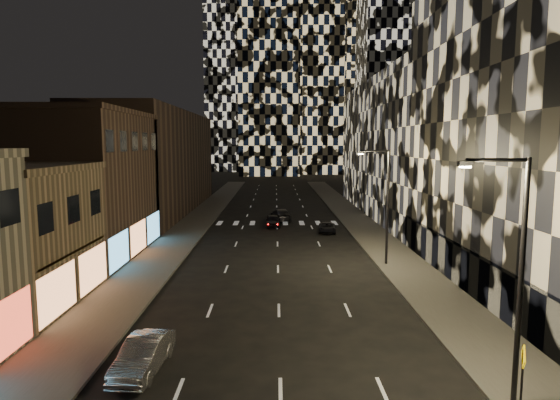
{
  "coord_description": "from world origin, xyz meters",
  "views": [
    {
      "loc": [
        -0.18,
        -6.16,
        9.62
      ],
      "look_at": [
        0.1,
        23.74,
        6.0
      ],
      "focal_mm": 30.0,
      "sensor_mm": 36.0,
      "label": 1
    }
  ],
  "objects_px": {
    "ped_sign": "(523,368)",
    "car_silver_parked": "(143,355)",
    "car_dark_rightlane": "(327,228)",
    "car_dark_oncoming": "(281,215)",
    "streetlight_near": "(515,264)",
    "streetlight_far": "(385,198)",
    "car_dark_midlane": "(273,221)"
  },
  "relations": [
    {
      "from": "streetlight_near",
      "to": "streetlight_far",
      "type": "xyz_separation_m",
      "value": [
        0.0,
        20.0,
        0.0
      ]
    },
    {
      "from": "streetlight_near",
      "to": "car_silver_parked",
      "type": "relative_size",
      "value": 2.08
    },
    {
      "from": "car_silver_parked",
      "to": "car_dark_rightlane",
      "type": "distance_m",
      "value": 33.03
    },
    {
      "from": "car_dark_midlane",
      "to": "streetlight_near",
      "type": "bearing_deg",
      "value": -77.66
    },
    {
      "from": "streetlight_near",
      "to": "car_dark_midlane",
      "type": "xyz_separation_m",
      "value": [
        -8.85,
        37.51,
        -4.66
      ]
    },
    {
      "from": "ped_sign",
      "to": "car_silver_parked",
      "type": "bearing_deg",
      "value": -172.98
    },
    {
      "from": "streetlight_near",
      "to": "car_dark_oncoming",
      "type": "xyz_separation_m",
      "value": [
        -7.85,
        41.74,
        -4.61
      ]
    },
    {
      "from": "streetlight_far",
      "to": "car_dark_oncoming",
      "type": "bearing_deg",
      "value": 109.87
    },
    {
      "from": "streetlight_near",
      "to": "car_silver_parked",
      "type": "distance_m",
      "value": 15.14
    },
    {
      "from": "car_silver_parked",
      "to": "car_dark_midlane",
      "type": "height_order",
      "value": "car_silver_parked"
    },
    {
      "from": "streetlight_far",
      "to": "car_dark_oncoming",
      "type": "xyz_separation_m",
      "value": [
        -7.85,
        21.74,
        -4.61
      ]
    },
    {
      "from": "car_dark_midlane",
      "to": "ped_sign",
      "type": "relative_size",
      "value": 1.53
    },
    {
      "from": "car_silver_parked",
      "to": "car_dark_rightlane",
      "type": "bearing_deg",
      "value": 75.23
    },
    {
      "from": "car_dark_oncoming",
      "to": "car_dark_midlane",
      "type": "bearing_deg",
      "value": 69.2
    },
    {
      "from": "streetlight_far",
      "to": "car_dark_rightlane",
      "type": "distance_m",
      "value": 14.91
    },
    {
      "from": "car_silver_parked",
      "to": "ped_sign",
      "type": "distance_m",
      "value": 14.64
    },
    {
      "from": "streetlight_near",
      "to": "car_dark_oncoming",
      "type": "distance_m",
      "value": 42.72
    },
    {
      "from": "car_dark_rightlane",
      "to": "car_silver_parked",
      "type": "bearing_deg",
      "value": -104.26
    },
    {
      "from": "car_silver_parked",
      "to": "car_dark_oncoming",
      "type": "distance_m",
      "value": 39.52
    },
    {
      "from": "streetlight_near",
      "to": "car_dark_rightlane",
      "type": "distance_m",
      "value": 34.26
    },
    {
      "from": "streetlight_near",
      "to": "car_dark_midlane",
      "type": "distance_m",
      "value": 38.82
    },
    {
      "from": "car_dark_midlane",
      "to": "ped_sign",
      "type": "height_order",
      "value": "ped_sign"
    },
    {
      "from": "car_dark_rightlane",
      "to": "ped_sign",
      "type": "relative_size",
      "value": 1.46
    },
    {
      "from": "car_dark_rightlane",
      "to": "car_dark_oncoming",
      "type": "bearing_deg",
      "value": 127.34
    },
    {
      "from": "car_dark_rightlane",
      "to": "ped_sign",
      "type": "xyz_separation_m",
      "value": [
        2.88,
        -34.82,
        1.41
      ]
    },
    {
      "from": "streetlight_far",
      "to": "car_silver_parked",
      "type": "height_order",
      "value": "streetlight_far"
    },
    {
      "from": "car_silver_parked",
      "to": "ped_sign",
      "type": "xyz_separation_m",
      "value": [
        14.1,
        -3.74,
        1.24
      ]
    },
    {
      "from": "streetlight_near",
      "to": "streetlight_far",
      "type": "distance_m",
      "value": 20.0
    },
    {
      "from": "car_dark_midlane",
      "to": "car_dark_oncoming",
      "type": "relative_size",
      "value": 0.79
    },
    {
      "from": "streetlight_near",
      "to": "streetlight_far",
      "type": "height_order",
      "value": "same"
    },
    {
      "from": "car_dark_midlane",
      "to": "car_dark_oncoming",
      "type": "xyz_separation_m",
      "value": [
        1.0,
        4.23,
        0.05
      ]
    },
    {
      "from": "streetlight_far",
      "to": "car_dark_rightlane",
      "type": "height_order",
      "value": "streetlight_far"
    }
  ]
}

